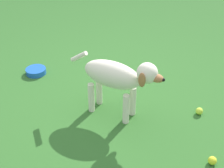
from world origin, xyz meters
TOP-DOWN VIEW (x-y plane):
  - ground at (0.00, 0.00)m, footprint 14.00×14.00m
  - dog at (-0.17, -0.22)m, footprint 0.31×0.88m
  - tennis_ball_0 at (-0.20, -1.15)m, footprint 0.07×0.07m
  - tennis_ball_1 at (0.29, -0.81)m, footprint 0.07×0.07m
  - water_bowl at (-0.17, 0.93)m, footprint 0.22×0.22m

SIDE VIEW (x-z plane):
  - ground at x=0.00m, z-range 0.00..0.00m
  - water_bowl at x=-0.17m, z-range 0.00..0.06m
  - tennis_ball_0 at x=-0.20m, z-range 0.00..0.07m
  - tennis_ball_1 at x=0.29m, z-range 0.00..0.07m
  - dog at x=-0.17m, z-range 0.10..0.70m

